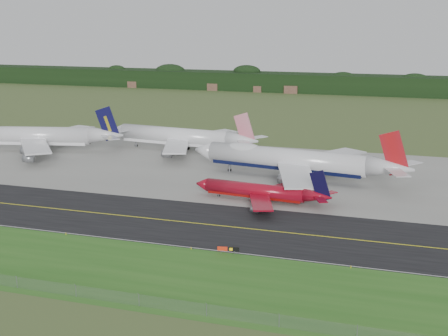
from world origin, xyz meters
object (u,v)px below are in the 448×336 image
at_px(jet_ba_747, 294,160).
at_px(taxiway_sign, 228,249).
at_px(jet_red_737, 262,192).
at_px(jet_navy_gold, 36,136).
at_px(jet_star_tail, 182,137).

distance_m(jet_ba_747, taxiway_sign, 64.78).
bearing_deg(jet_ba_747, jet_red_737, -96.55).
xyz_separation_m(jet_red_737, jet_navy_gold, (-94.39, 38.10, 2.69)).
bearing_deg(jet_star_tail, taxiway_sign, -63.25).
bearing_deg(jet_star_tail, jet_navy_gold, -162.58).
bearing_deg(jet_navy_gold, jet_ba_747, -6.98).
bearing_deg(taxiway_sign, jet_ba_747, 89.76).
relative_size(jet_red_737, jet_navy_gold, 0.59).
bearing_deg(jet_ba_747, jet_navy_gold, 173.02).
height_order(jet_star_tail, taxiway_sign, jet_star_tail).
relative_size(jet_ba_747, taxiway_sign, 15.47).
bearing_deg(taxiway_sign, jet_red_737, 94.07).
relative_size(jet_ba_747, jet_star_tail, 1.15).
xyz_separation_m(jet_navy_gold, taxiway_sign, (97.12, -76.53, -4.47)).
bearing_deg(jet_navy_gold, jet_star_tail, 17.42).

